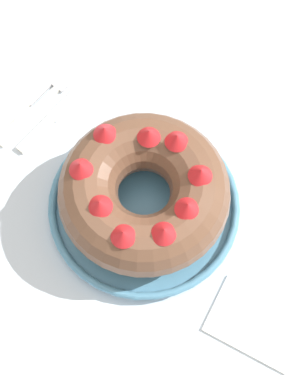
# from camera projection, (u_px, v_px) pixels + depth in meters

# --- Properties ---
(ground_plane) EXTENTS (8.00, 8.00, 0.00)m
(ground_plane) POSITION_uv_depth(u_px,v_px,m) (142.00, 307.00, 1.52)
(ground_plane) COLOR #4C4742
(dining_table) EXTENTS (1.21, 1.06, 0.73)m
(dining_table) POSITION_uv_depth(u_px,v_px,m) (141.00, 243.00, 0.93)
(dining_table) COLOR silver
(dining_table) RESTS_ON ground_plane
(serving_dish) EXTENTS (0.30, 0.30, 0.02)m
(serving_dish) POSITION_uv_depth(u_px,v_px,m) (144.00, 206.00, 0.84)
(serving_dish) COLOR #518EB2
(serving_dish) RESTS_ON dining_table
(bundt_cake) EXTENTS (0.26, 0.26, 0.11)m
(bundt_cake) POSITION_uv_depth(u_px,v_px,m) (144.00, 192.00, 0.79)
(bundt_cake) COLOR brown
(bundt_cake) RESTS_ON serving_dish
(fork) EXTENTS (0.02, 0.20, 0.01)m
(fork) POSITION_uv_depth(u_px,v_px,m) (46.00, 100.00, 0.93)
(fork) COLOR white
(fork) RESTS_ON dining_table
(serving_knife) EXTENTS (0.02, 0.21, 0.01)m
(serving_knife) POSITION_uv_depth(u_px,v_px,m) (25.00, 104.00, 0.92)
(serving_knife) COLOR white
(serving_knife) RESTS_ON dining_table
(cake_knife) EXTENTS (0.02, 0.17, 0.01)m
(cake_knife) POSITION_uv_depth(u_px,v_px,m) (50.00, 120.00, 0.91)
(cake_knife) COLOR white
(cake_knife) RESTS_ON dining_table
(napkin) EXTENTS (0.15, 0.12, 0.00)m
(napkin) POSITION_uv_depth(u_px,v_px,m) (256.00, 323.00, 0.78)
(napkin) COLOR white
(napkin) RESTS_ON dining_table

